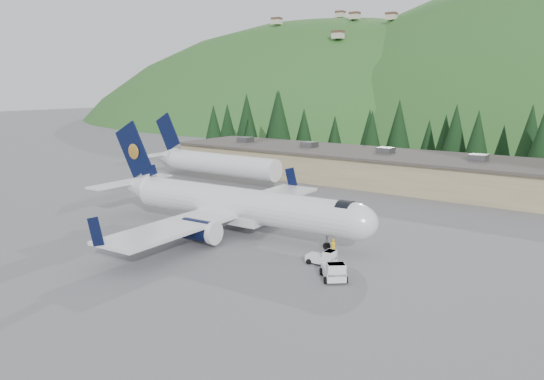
{
  "coord_description": "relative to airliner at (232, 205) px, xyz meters",
  "views": [
    {
      "loc": [
        36.6,
        -43.93,
        16.3
      ],
      "look_at": [
        0.0,
        6.0,
        4.0
      ],
      "focal_mm": 35.0,
      "sensor_mm": 36.0,
      "label": 1
    }
  ],
  "objects": [
    {
      "name": "terminal_building",
      "position": [
        -3.96,
        38.06,
        -0.56
      ],
      "size": [
        71.0,
        17.0,
        6.1
      ],
      "color": "#9C8867",
      "rests_on": "ground"
    },
    {
      "name": "tree_line",
      "position": [
        -7.91,
        61.26,
        3.81
      ],
      "size": [
        112.03,
        19.37,
        14.01
      ],
      "color": "black",
      "rests_on": "ground"
    },
    {
      "name": "baggage_tug_a",
      "position": [
        13.9,
        -3.43,
        -2.54
      ],
      "size": [
        2.73,
        1.7,
        1.44
      ],
      "rotation": [
        0.0,
        0.0,
        0.03
      ],
      "color": "white",
      "rests_on": "ground"
    },
    {
      "name": "second_airliner",
      "position": [
        -23.87,
        22.06,
        0.14
      ],
      "size": [
        27.5,
        11.0,
        10.05
      ],
      "color": "white",
      "rests_on": "ground"
    },
    {
      "name": "ramp_worker",
      "position": [
        13.12,
        -0.29,
        -2.38
      ],
      "size": [
        0.69,
        0.6,
        1.59
      ],
      "primitive_type": "imported",
      "rotation": [
        0.0,
        0.0,
        3.6
      ],
      "color": "yellow",
      "rests_on": "ground"
    },
    {
      "name": "airliner",
      "position": [
        0.0,
        0.0,
        0.0
      ],
      "size": [
        35.94,
        33.7,
        11.93
      ],
      "rotation": [
        0.0,
        0.0,
        0.06
      ],
      "color": "white",
      "rests_on": "ground"
    },
    {
      "name": "baggage_tug_b",
      "position": [
        16.68,
        -6.34,
        -2.4
      ],
      "size": [
        3.34,
        3.52,
        1.73
      ],
      "rotation": [
        0.0,
        0.0,
        -0.87
      ],
      "color": "white",
      "rests_on": "ground"
    },
    {
      "name": "ground",
      "position": [
        1.05,
        0.06,
        -3.18
      ],
      "size": [
        600.0,
        600.0,
        0.0
      ],
      "primitive_type": "plane",
      "color": "slate"
    }
  ]
}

